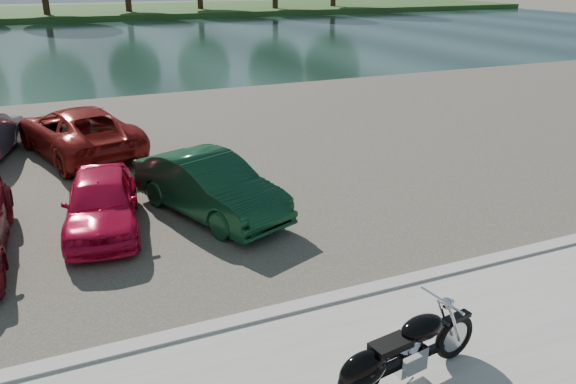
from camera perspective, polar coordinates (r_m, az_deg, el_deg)
name	(u,v)px	position (r m, az deg, el deg)	size (l,w,h in m)	color
ground	(415,374)	(8.26, 12.79, -17.59)	(200.00, 200.00, 0.00)	#595447
kerb	(345,297)	(9.57, 5.83, -10.56)	(60.00, 0.30, 0.14)	#9E9C95
parking_lot	(203,151)	(17.31, -8.62, 4.14)	(60.00, 18.00, 0.04)	#413B34
river	(101,44)	(45.50, -18.50, 14.06)	(120.00, 40.00, 0.00)	#1A302C
far_bank	(72,12)	(77.29, -21.06, 16.68)	(120.00, 24.00, 0.60)	#284A1A
motorcycle	(397,354)	(7.62, 11.04, -15.86)	(2.32, 0.78, 1.05)	black
car_4	(101,202)	(12.31, -18.44, -0.96)	(1.46, 3.62, 1.23)	red
car_5	(210,186)	(12.49, -7.97, 0.60)	(1.43, 4.09, 1.35)	#0F3A20
car_10	(78,131)	(17.65, -20.55, 5.83)	(2.38, 5.15, 1.43)	maroon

